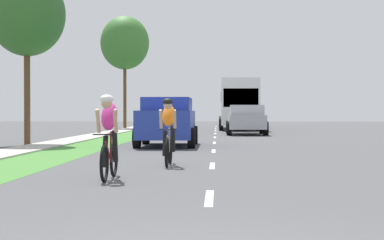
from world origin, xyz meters
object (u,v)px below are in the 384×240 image
Objects in this scene: suv_blue at (167,120)px; street_tree_far at (125,43)px; bus_white at (238,102)px; cyclist_lead at (109,136)px; cyclist_trailing at (169,131)px; pickup_silver at (246,120)px; street_tree_near at (27,15)px.

suv_blue is 25.44m from street_tree_far.
cyclist_lead is at bearing -95.76° from bus_white.
cyclist_lead is 11.77m from suv_blue.
cyclist_trailing is 0.34× the size of pickup_silver.
suv_blue is at bearing -9.49° from street_tree_near.
street_tree_near is at bearing -128.78° from pickup_silver.
cyclist_trailing is at bearing -85.33° from suv_blue.
street_tree_near reaches higher than suv_blue.
bus_white is (2.66, 31.89, 1.17)m from cyclist_trailing.
street_tree_far reaches higher than street_tree_near.
suv_blue is at bearing -98.25° from bus_white.
street_tree_near is at bearing -111.74° from bus_white.
street_tree_near is (-8.89, -22.30, 3.05)m from bus_white.
cyclist_trailing is at bearing -94.77° from bus_white.
cyclist_lead is 1.00× the size of cyclist_trailing.
pickup_silver is at bearing 82.43° from cyclist_trailing.
street_tree_near is 0.79× the size of street_tree_far.
street_tree_near is 23.43m from street_tree_far.
cyclist_lead is 3.22m from cyclist_trailing.
cyclist_trailing is 0.37× the size of suv_blue.
street_tree_near is (-5.36, 12.69, 4.22)m from cyclist_lead.
cyclist_lead is 0.34× the size of pickup_silver.
bus_white is 9.65m from street_tree_far.
cyclist_lead is at bearing -105.73° from cyclist_trailing.
pickup_silver is at bearing 51.22° from street_tree_near.
suv_blue is (0.17, 11.77, 0.14)m from cyclist_lead.
pickup_silver is (2.76, 20.78, 0.02)m from cyclist_trailing.
bus_white is 1.73× the size of street_tree_near.
suv_blue is at bearing 89.19° from cyclist_lead.
suv_blue is at bearing -105.97° from pickup_silver.
street_tree_far reaches higher than bus_white.
suv_blue is at bearing 94.67° from cyclist_trailing.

